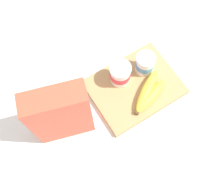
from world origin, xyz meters
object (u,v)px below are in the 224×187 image
spoon (177,68)px  cutting_board (135,87)px  cereal_box (61,115)px  yogurt_cup_back (145,64)px  banana_bunch (149,93)px  yogurt_cup_front (120,74)px

spoon → cutting_board: bearing=174.5°
cereal_box → yogurt_cup_back: bearing=-156.8°
banana_bunch → spoon: banana_bunch is taller
spoon → yogurt_cup_front: bearing=162.0°
cutting_board → cereal_box: cereal_box is taller
spoon → cereal_box: bearing=177.9°
yogurt_cup_back → yogurt_cup_front: bearing=172.3°
cutting_board → cereal_box: size_ratio=1.12×
yogurt_cup_back → spoon: bearing=-25.7°
yogurt_cup_front → yogurt_cup_back: size_ratio=1.04×
cutting_board → yogurt_cup_front: 0.08m
yogurt_cup_back → banana_bunch: bearing=-116.4°
yogurt_cup_back → banana_bunch: 0.10m
spoon → yogurt_cup_back: bearing=154.3°
banana_bunch → spoon: 0.17m
cereal_box → banana_bunch: cereal_box is taller
banana_bunch → spoon: size_ratio=1.21×
banana_bunch → spoon: (0.16, 0.04, -0.03)m
cutting_board → spoon: size_ratio=2.27×
cereal_box → banana_bunch: (0.29, -0.05, -0.10)m
yogurt_cup_back → spoon: yogurt_cup_back is taller
yogurt_cup_front → yogurt_cup_back: bearing=-7.7°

